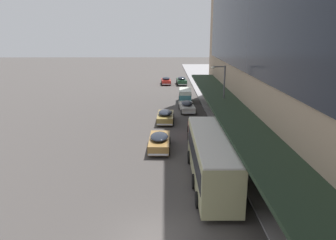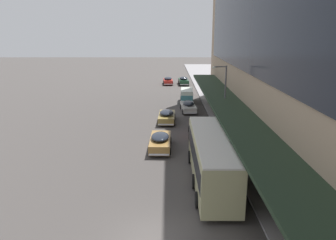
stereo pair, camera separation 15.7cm
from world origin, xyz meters
name	(u,v)px [view 2 (the right image)]	position (x,y,z in m)	size (l,w,h in m)	color
ground	(150,239)	(0.00, 0.00, 0.00)	(240.00, 240.00, 0.00)	#45403E
transit_bus_kerbside_front	(210,157)	(3.85, 6.46, 1.96)	(2.67, 10.78, 3.43)	tan
sedan_trailing_mid	(182,81)	(3.95, 50.15, 0.79)	(2.07, 4.77, 1.60)	#1B3C26
sedan_oncoming_front	(187,106)	(3.56, 27.64, 0.74)	(2.04, 5.07, 1.48)	beige
sedan_lead_mid	(166,116)	(0.72, 22.31, 0.75)	(2.10, 4.73, 1.50)	olive
sedan_second_mid	(159,141)	(0.17, 13.33, 0.75)	(2.04, 5.00, 1.50)	#9F743B
sedan_second_near	(197,129)	(3.88, 17.09, 0.77)	(1.99, 4.33, 1.59)	#A9171A
sedan_lead_near	(167,81)	(0.86, 50.53, 0.74)	(2.01, 4.44, 1.50)	#AE241E
vw_van	(186,95)	(3.68, 33.58, 1.10)	(2.06, 4.62, 1.96)	teal
pedestrian_at_kerb	(270,176)	(7.59, 5.02, 1.18)	(0.56, 0.40, 1.86)	black
street_lamp	(222,95)	(6.43, 17.68, 4.18)	(1.50, 0.28, 6.92)	#4C4C51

